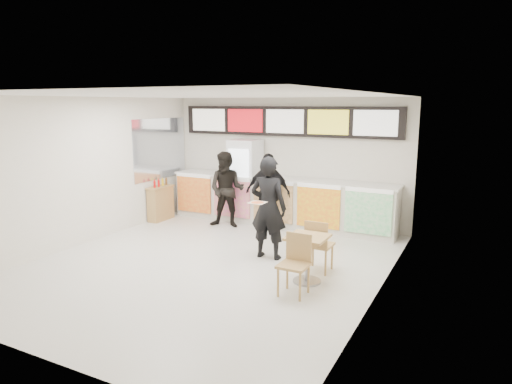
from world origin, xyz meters
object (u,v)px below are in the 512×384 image
Objects in this scene: customer_mid at (268,193)px; customer_left at (227,190)px; service_counter at (279,201)px; cafe_table at (308,250)px; customer_main at (268,208)px; drinks_fridge at (245,181)px; condiment_ledge at (161,203)px.

customer_left is at bearing -179.41° from customer_mid.
service_counter is 3.52× the size of cafe_table.
drinks_fridge is at bearing -55.23° from customer_main.
condiment_ledge is at bearing -153.53° from drinks_fridge.
cafe_table is (2.81, -3.09, -0.46)m from drinks_fridge.
customer_main is 1.08× the size of customer_left.
customer_mid is at bearing -34.73° from drinks_fridge.
customer_mid is 2.86m from condiment_ledge.
condiment_ledge is (-4.69, 2.15, -0.11)m from cafe_table.
customer_main is 3.89m from condiment_ledge.
condiment_ledge is (-1.80, -0.19, -0.45)m from customer_left.
customer_mid is at bearing -90.65° from service_counter.
service_counter is at bearing -0.99° from drinks_fridge.
customer_left is (-1.02, -0.73, 0.32)m from service_counter.
customer_left is 1.00× the size of customer_mid.
customer_main is (0.79, -2.28, 0.39)m from service_counter.
customer_left is 1.87m from condiment_ledge.
drinks_fridge is 1.12× the size of customer_mid.
customer_main is at bearing -69.51° from customer_mid.
condiment_ledge is at bearing 155.84° from cafe_table.
drinks_fridge is 2.87m from customer_main.
customer_mid is 3.11m from cafe_table.
cafe_table is (1.08, -0.80, -0.42)m from customer_main.
cafe_table is at bearing -47.75° from drinks_fridge.
drinks_fridge reaches higher than customer_main.
condiment_ledge is at bearing -161.89° from service_counter.
customer_main is 1.08× the size of customer_mid.
customer_main is (1.73, -2.29, -0.04)m from drinks_fridge.
service_counter is 1.03m from drinks_fridge.
service_counter is 2.97m from condiment_ledge.
customer_left is (-0.08, -0.75, -0.11)m from drinks_fridge.
customer_left is 1.12× the size of cafe_table.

